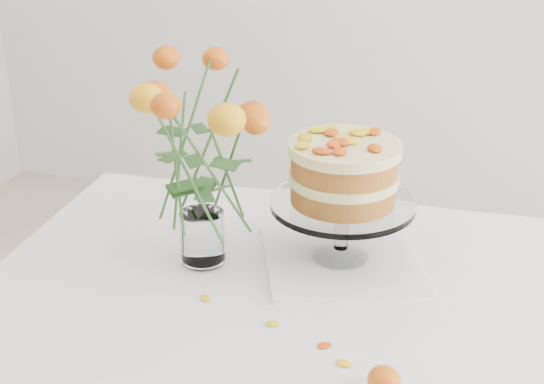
% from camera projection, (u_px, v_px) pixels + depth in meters
% --- Properties ---
extents(table, '(1.43, 0.93, 0.76)m').
position_uv_depth(table, '(347.00, 341.00, 1.42)').
color(table, tan).
rests_on(table, ground).
extents(napkin, '(0.38, 0.38, 0.01)m').
position_uv_depth(napkin, '(340.00, 259.00, 1.53)').
color(napkin, white).
rests_on(napkin, table).
extents(cake_stand, '(0.29, 0.29, 0.26)m').
position_uv_depth(cake_stand, '(344.00, 178.00, 1.46)').
color(cake_stand, silver).
rests_on(cake_stand, napkin).
extents(rose_vase, '(0.31, 0.31, 0.45)m').
position_uv_depth(rose_vase, '(199.00, 141.00, 1.42)').
color(rose_vase, silver).
rests_on(rose_vase, table).
extents(loose_rose_far, '(0.09, 0.05, 0.04)m').
position_uv_depth(loose_rose_far, '(384.00, 380.00, 1.15)').
color(loose_rose_far, '#C65A09').
rests_on(loose_rose_far, table).
extents(stray_petal_a, '(0.03, 0.02, 0.00)m').
position_uv_depth(stray_petal_a, '(272.00, 324.00, 1.33)').
color(stray_petal_a, yellow).
rests_on(stray_petal_a, table).
extents(stray_petal_b, '(0.03, 0.02, 0.00)m').
position_uv_depth(stray_petal_b, '(324.00, 346.00, 1.27)').
color(stray_petal_b, yellow).
rests_on(stray_petal_b, table).
extents(stray_petal_c, '(0.03, 0.02, 0.00)m').
position_uv_depth(stray_petal_c, '(344.00, 363.00, 1.22)').
color(stray_petal_c, yellow).
rests_on(stray_petal_c, table).
extents(stray_petal_d, '(0.03, 0.02, 0.00)m').
position_uv_depth(stray_petal_d, '(206.00, 298.00, 1.40)').
color(stray_petal_d, yellow).
rests_on(stray_petal_d, table).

